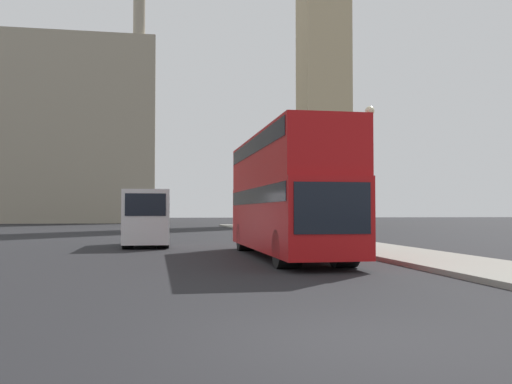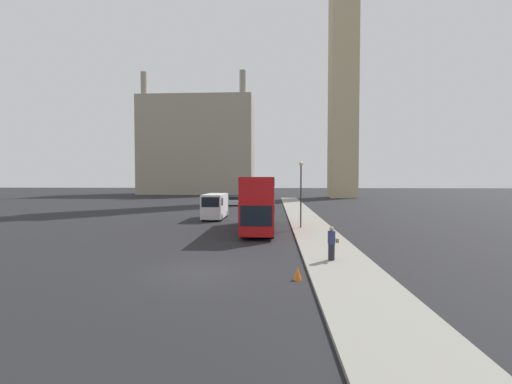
{
  "view_description": "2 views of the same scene",
  "coord_description": "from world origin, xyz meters",
  "views": [
    {
      "loc": [
        -2.37,
        -7.02,
        1.66
      ],
      "look_at": [
        1.1,
        12.7,
        2.35
      ],
      "focal_mm": 40.0,
      "sensor_mm": 36.0,
      "label": 1
    },
    {
      "loc": [
        3.47,
        -15.24,
        4.23
      ],
      "look_at": [
        1.52,
        21.82,
        2.84
      ],
      "focal_mm": 24.0,
      "sensor_mm": 36.0,
      "label": 2
    }
  ],
  "objects": [
    {
      "name": "clock_tower",
      "position": [
        19.18,
        64.42,
        37.95
      ],
      "size": [
        6.43,
        6.6,
        74.09
      ],
      "color": "tan",
      "rests_on": "ground_plane"
    },
    {
      "name": "red_double_decker_bus",
      "position": [
        2.28,
        13.07,
        2.45
      ],
      "size": [
        2.47,
        10.95,
        4.38
      ],
      "color": "#B71114",
      "rests_on": "ground_plane"
    },
    {
      "name": "ground_plane",
      "position": [
        0.0,
        0.0,
        0.0
      ],
      "size": [
        300.0,
        300.0,
        0.0
      ],
      "primitive_type": "plane",
      "color": "black"
    },
    {
      "name": "pedestrian",
      "position": [
        6.39,
        2.06,
        1.0
      ],
      "size": [
        0.54,
        0.38,
        1.7
      ],
      "color": "#23232D",
      "rests_on": "sidewalk_strip"
    },
    {
      "name": "building_block_distant",
      "position": [
        -18.32,
        82.51,
        13.64
      ],
      "size": [
        31.54,
        14.3,
        33.15
      ],
      "color": "#9E937F",
      "rests_on": "ground_plane"
    },
    {
      "name": "traffic_cone",
      "position": [
        4.47,
        -0.95,
        0.28
      ],
      "size": [
        0.36,
        0.36,
        0.55
      ],
      "color": "orange",
      "rests_on": "ground_plane"
    },
    {
      "name": "sidewalk_strip",
      "position": [
        6.7,
        0.0,
        0.07
      ],
      "size": [
        3.4,
        120.0,
        0.15
      ],
      "color": "gray",
      "rests_on": "ground_plane"
    },
    {
      "name": "white_van",
      "position": [
        -2.82,
        20.79,
        1.42
      ],
      "size": [
        2.09,
        5.51,
        2.65
      ],
      "color": "white",
      "rests_on": "ground_plane"
    },
    {
      "name": "street_lamp",
      "position": [
        5.74,
        13.73,
        3.83
      ],
      "size": [
        0.36,
        0.36,
        5.58
      ],
      "color": "#2D332D",
      "rests_on": "sidewalk_strip"
    },
    {
      "name": "parked_sedan",
      "position": [
        -3.0,
        40.67,
        0.63
      ],
      "size": [
        1.81,
        4.59,
        1.39
      ],
      "color": "silver",
      "rests_on": "ground_plane"
    }
  ]
}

